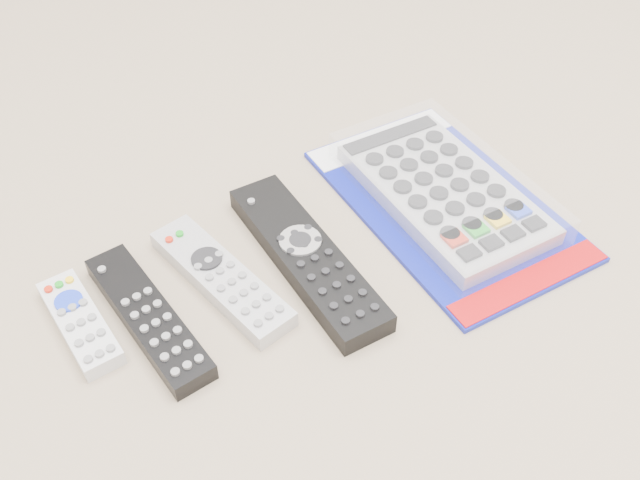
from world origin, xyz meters
TOP-DOWN VIEW (x-y plane):
  - remote_small_grey at (-0.22, 0.04)m, footprint 0.04×0.14m
  - remote_slim_black at (-0.16, 0.01)m, footprint 0.05×0.21m
  - remote_silver_dvd at (-0.07, 0.01)m, footprint 0.07×0.20m
  - remote_large_black at (0.02, -0.02)m, footprint 0.09×0.26m
  - jumbo_remote_packaged at (0.21, -0.03)m, footprint 0.24×0.36m

SIDE VIEW (x-z plane):
  - remote_small_grey at x=-0.22m, z-range 0.00..0.02m
  - remote_silver_dvd at x=-0.07m, z-range 0.00..0.02m
  - remote_slim_black at x=-0.16m, z-range 0.00..0.02m
  - remote_large_black at x=0.02m, z-range 0.00..0.03m
  - jumbo_remote_packaged at x=0.21m, z-range 0.00..0.04m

